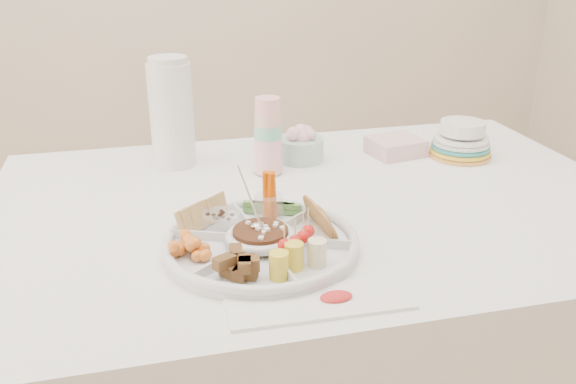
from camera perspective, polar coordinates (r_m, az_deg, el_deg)
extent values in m
cube|color=white|center=(1.62, 2.61, -13.14)|extent=(1.52, 1.02, 0.76)
cylinder|color=white|center=(1.20, -2.57, -4.50)|extent=(0.49, 0.49, 0.04)
cylinder|color=#4E2910|center=(1.19, -2.58, -4.18)|extent=(0.14, 0.14, 0.04)
cylinder|color=silver|center=(1.56, -1.88, 5.24)|extent=(0.09, 0.09, 0.20)
cylinder|color=white|center=(1.64, -10.85, 7.42)|extent=(0.14, 0.14, 0.30)
cylinder|color=#8BCA9F|center=(1.67, 1.19, 4.53)|extent=(0.15, 0.15, 0.09)
cube|color=beige|center=(1.75, 10.05, 4.22)|extent=(0.16, 0.15, 0.05)
cylinder|color=#E4C458|center=(1.76, 15.92, 4.93)|extent=(0.19, 0.19, 0.11)
cube|color=white|center=(1.04, 2.93, -10.25)|extent=(0.32, 0.11, 0.01)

